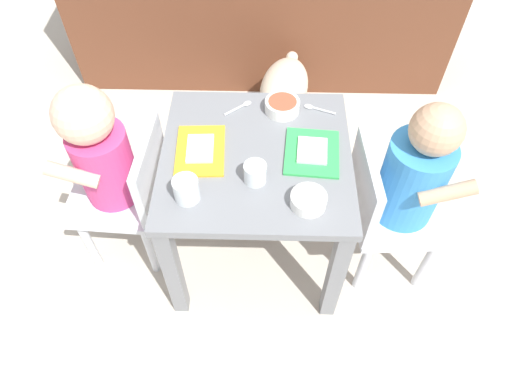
# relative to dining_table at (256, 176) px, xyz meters

# --- Properties ---
(ground_plane) EXTENTS (7.00, 7.00, 0.00)m
(ground_plane) POSITION_rel_dining_table_xyz_m (0.00, 0.00, -0.39)
(ground_plane) COLOR beige
(dining_table) EXTENTS (0.53, 0.52, 0.48)m
(dining_table) POSITION_rel_dining_table_xyz_m (0.00, 0.00, 0.00)
(dining_table) COLOR slate
(dining_table) RESTS_ON ground
(seated_child_left) EXTENTS (0.30, 0.30, 0.69)m
(seated_child_left) POSITION_rel_dining_table_xyz_m (-0.43, 0.01, 0.05)
(seated_child_left) COLOR silver
(seated_child_left) RESTS_ON ground
(seated_child_right) EXTENTS (0.30, 0.30, 0.69)m
(seated_child_right) POSITION_rel_dining_table_xyz_m (0.43, -0.04, 0.04)
(seated_child_right) COLOR silver
(seated_child_right) RESTS_ON ground
(dog) EXTENTS (0.25, 0.46, 0.32)m
(dog) POSITION_rel_dining_table_xyz_m (0.09, 0.57, -0.17)
(dog) COLOR beige
(dog) RESTS_ON ground
(food_tray_left) EXTENTS (0.14, 0.20, 0.02)m
(food_tray_left) POSITION_rel_dining_table_xyz_m (-0.15, 0.01, 0.10)
(food_tray_left) COLOR gold
(food_tray_left) RESTS_ON dining_table
(food_tray_right) EXTENTS (0.16, 0.19, 0.02)m
(food_tray_right) POSITION_rel_dining_table_xyz_m (0.15, 0.01, 0.10)
(food_tray_right) COLOR green
(food_tray_right) RESTS_ON dining_table
(water_cup_left) EXTENTS (0.06, 0.06, 0.06)m
(water_cup_left) POSITION_rel_dining_table_xyz_m (-0.00, -0.09, 0.12)
(water_cup_left) COLOR white
(water_cup_left) RESTS_ON dining_table
(water_cup_right) EXTENTS (0.07, 0.07, 0.07)m
(water_cup_right) POSITION_rel_dining_table_xyz_m (-0.17, -0.15, 0.12)
(water_cup_right) COLOR white
(water_cup_right) RESTS_ON dining_table
(veggie_bowl_near) EXTENTS (0.10, 0.10, 0.04)m
(veggie_bowl_near) POSITION_rel_dining_table_xyz_m (0.07, 0.18, 0.11)
(veggie_bowl_near) COLOR white
(veggie_bowl_near) RESTS_ON dining_table
(cereal_bowl_left_side) EXTENTS (0.09, 0.09, 0.03)m
(cereal_bowl_left_side) POSITION_rel_dining_table_xyz_m (0.14, -0.17, 0.11)
(cereal_bowl_left_side) COLOR white
(cereal_bowl_left_side) RESTS_ON dining_table
(spoon_by_left_tray) EXTENTS (0.10, 0.05, 0.01)m
(spoon_by_left_tray) POSITION_rel_dining_table_xyz_m (0.18, 0.19, 0.10)
(spoon_by_left_tray) COLOR silver
(spoon_by_left_tray) RESTS_ON dining_table
(spoon_by_right_tray) EXTENTS (0.09, 0.07, 0.01)m
(spoon_by_right_tray) POSITION_rel_dining_table_xyz_m (-0.05, 0.19, 0.10)
(spoon_by_right_tray) COLOR silver
(spoon_by_right_tray) RESTS_ON dining_table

